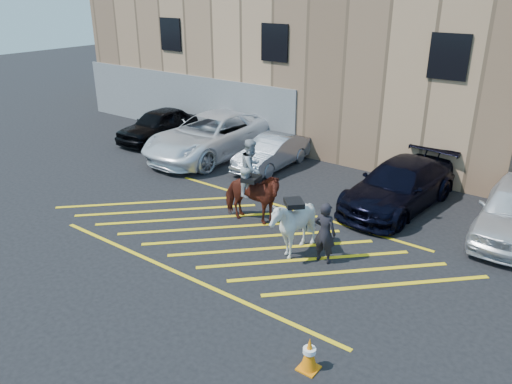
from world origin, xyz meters
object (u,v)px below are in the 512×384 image
Objects in this scene: car_white_pickup at (212,135)px; handler at (325,233)px; car_blue_suv at (399,185)px; car_black_suv at (159,125)px; saddled_white at (293,226)px; traffic_cone at (309,354)px; mounted_bay at (251,190)px; car_silver_sedan at (272,152)px.

handler is (8.23, -4.90, -0.05)m from car_white_pickup.
car_black_suv is at bearing -176.91° from car_blue_suv.
handler is 0.88m from saddled_white.
saddled_white reaches higher than car_black_suv.
saddled_white is (-0.86, -0.18, 0.02)m from handler.
traffic_cone is (2.65, -3.53, -0.50)m from saddled_white.
saddled_white is at bearing -27.92° from car_black_suv.
handler is at bearing -13.96° from mounted_bay.
car_silver_sedan is at bearing 129.74° from saddled_white.
saddled_white is (7.37, -5.07, -0.03)m from car_white_pickup.
car_black_suv is at bearing 177.18° from car_white_pickup.
handler is (-0.21, -4.54, 0.09)m from car_blue_suv.
car_black_suv is 2.59× the size of handler.
handler is 4.14m from traffic_cone.
handler is at bearing -44.85° from car_silver_sedan.
traffic_cone is (10.02, -8.60, -0.52)m from car_white_pickup.
car_silver_sedan is (2.93, 0.28, -0.25)m from car_white_pickup.
car_blue_suv is 4.54m from handler.
traffic_cone is (13.49, -8.81, -0.38)m from car_black_suv.
car_white_pickup is 8.95m from saddled_white.
car_white_pickup is at bearing -175.22° from car_silver_sedan.
mounted_bay is (-2.96, 0.73, 0.23)m from handler.
car_black_suv is 0.84× the size of car_blue_suv.
car_black_suv is 5.97× the size of traffic_cone.
car_silver_sedan is at bearing 6.06° from car_white_pickup.
car_white_pickup is at bearing 139.37° from traffic_cone.
saddled_white is (10.84, -5.28, 0.12)m from car_black_suv.
car_blue_suv reaches higher than car_black_suv.
car_white_pickup reaches higher than saddled_white.
car_silver_sedan is 11.36m from traffic_cone.
car_blue_suv is at bearing 100.86° from traffic_cone.
car_black_suv is 9.79m from mounted_bay.
handler is 3.05m from mounted_bay.
mounted_bay is at bearing -62.68° from car_silver_sedan.
saddled_white is at bearing -96.93° from car_blue_suv.
mounted_bay reaches higher than handler.
car_blue_suv is at bearing 77.22° from saddled_white.
car_silver_sedan is at bearing 117.91° from mounted_bay.
car_black_suv is 3.48m from car_white_pickup.
handler is at bearing -25.52° from car_black_suv.
car_blue_suv is 7.12× the size of traffic_cone.
car_black_suv is at bearing 153.44° from mounted_bay.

